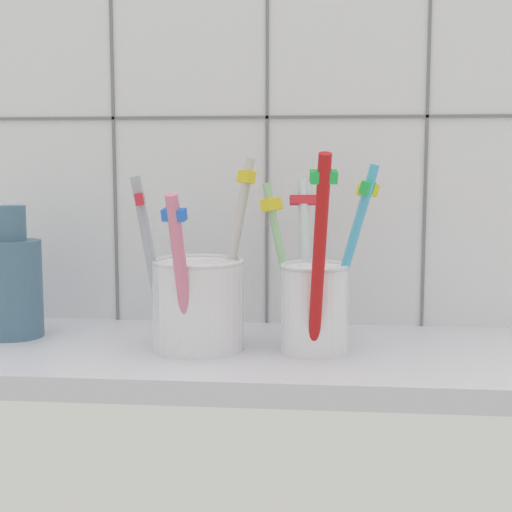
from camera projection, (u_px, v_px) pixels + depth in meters
The scene contains 5 objects.
counter_slab at pixel (257, 359), 68.38cm from camera, with size 64.00×22.00×2.00cm, color silver.
tile_wall_back at pixel (268, 126), 77.61cm from camera, with size 64.00×2.20×45.00cm.
toothbrush_cup_left at pixel (198, 299), 67.43cm from camera, with size 10.77×10.79×17.17cm.
toothbrush_cup_right at pixel (316, 296), 66.41cm from camera, with size 10.87×13.90×17.55cm.
ceramic_vase at pixel (13, 283), 72.19cm from camera, with size 5.50×5.50×12.67cm.
Camera 1 is at (6.43, -66.42, 18.63)cm, focal length 52.88 mm.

